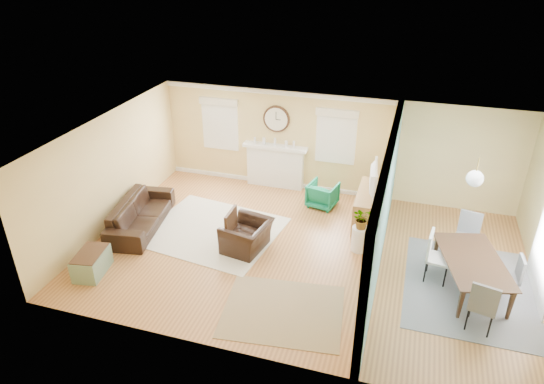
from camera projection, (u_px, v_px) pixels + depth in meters
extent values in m
plane|color=#9A5E34|center=(304.00, 254.00, 10.25)|extent=(9.00, 9.00, 0.00)
cube|color=#ECD07F|center=(334.00, 145.00, 12.19)|extent=(9.00, 0.02, 2.60)
cube|color=#ECD07F|center=(258.00, 293.00, 7.11)|extent=(9.00, 0.02, 2.60)
cube|color=#ECD07F|center=(110.00, 171.00, 10.82)|extent=(0.02, 6.00, 2.60)
cube|color=white|center=(308.00, 139.00, 9.04)|extent=(9.00, 6.00, 0.02)
cube|color=#ECD07F|center=(389.00, 180.00, 10.44)|extent=(0.12, 3.20, 2.60)
cube|color=#ECD07F|center=(365.00, 291.00, 7.14)|extent=(0.12, 1.00, 2.60)
cube|color=#ECD07F|center=(383.00, 184.00, 7.82)|extent=(0.12, 1.80, 0.40)
cube|color=white|center=(376.00, 224.00, 9.20)|extent=(0.04, 0.12, 2.20)
cube|color=white|center=(364.00, 281.00, 7.68)|extent=(0.04, 0.12, 2.20)
cube|color=white|center=(377.00, 194.00, 7.93)|extent=(0.04, 1.92, 0.12)
cube|color=#67B0AD|center=(386.00, 211.00, 9.24)|extent=(0.02, 6.00, 2.60)
cube|color=white|center=(275.00, 167.00, 12.82)|extent=(1.50, 0.24, 1.10)
cube|color=white|center=(275.00, 147.00, 12.53)|extent=(1.70, 0.30, 0.08)
cube|color=black|center=(276.00, 167.00, 12.93)|extent=(0.85, 0.02, 0.75)
cube|color=gold|center=(275.00, 171.00, 12.88)|extent=(0.85, 0.02, 0.62)
cylinder|color=#4C301F|center=(276.00, 119.00, 12.30)|extent=(0.70, 0.06, 0.70)
cylinder|color=silver|center=(276.00, 119.00, 12.27)|extent=(0.60, 0.01, 0.60)
cube|color=black|center=(276.00, 116.00, 12.22)|extent=(0.02, 0.01, 0.20)
cube|color=black|center=(278.00, 120.00, 12.25)|extent=(0.12, 0.01, 0.02)
cube|color=white|center=(221.00, 124.00, 12.85)|extent=(0.90, 0.03, 1.30)
cube|color=white|center=(220.00, 124.00, 12.82)|extent=(1.00, 0.04, 1.40)
cube|color=beige|center=(218.00, 102.00, 12.49)|extent=(1.05, 0.10, 0.18)
cube|color=white|center=(336.00, 136.00, 12.04)|extent=(0.90, 0.03, 1.30)
cube|color=white|center=(336.00, 137.00, 12.02)|extent=(1.00, 0.04, 1.40)
cube|color=beige|center=(337.00, 113.00, 11.69)|extent=(1.05, 0.10, 0.18)
cylinder|color=gold|center=(478.00, 166.00, 8.33)|extent=(0.02, 0.02, 0.30)
sphere|color=white|center=(475.00, 179.00, 8.45)|extent=(0.30, 0.30, 0.30)
cube|color=beige|center=(213.00, 231.00, 11.04)|extent=(3.17, 2.84, 0.02)
cube|color=tan|center=(283.00, 311.00, 8.66)|extent=(2.30, 1.97, 0.01)
cube|color=slate|center=(469.00, 288.00, 9.24)|extent=(2.37, 2.97, 0.01)
imported|color=black|center=(141.00, 214.00, 11.07)|extent=(1.25, 2.38, 0.66)
imported|color=black|center=(247.00, 236.00, 10.27)|extent=(1.02, 1.12, 0.64)
imported|color=#0E674A|center=(323.00, 195.00, 11.95)|extent=(0.79, 0.80, 0.62)
cube|color=gray|center=(92.00, 263.00, 9.57)|extent=(0.63, 0.89, 0.45)
cube|color=#4C301F|center=(89.00, 253.00, 9.46)|extent=(0.60, 0.85, 0.02)
cube|color=olive|center=(368.00, 207.00, 11.22)|extent=(0.53, 1.58, 0.80)
cube|color=#4C301F|center=(354.00, 209.00, 10.81)|extent=(0.01, 0.42, 0.22)
cube|color=#4C301F|center=(353.00, 220.00, 10.94)|extent=(0.01, 0.42, 0.22)
cube|color=#4C301F|center=(357.00, 200.00, 11.22)|extent=(0.01, 0.42, 0.22)
cube|color=#4C301F|center=(356.00, 210.00, 11.34)|extent=(0.01, 0.42, 0.22)
cube|color=#4C301F|center=(360.00, 191.00, 11.62)|extent=(0.01, 0.42, 0.22)
cube|color=#4C301F|center=(359.00, 201.00, 11.74)|extent=(0.01, 0.42, 0.22)
imported|color=black|center=(370.00, 179.00, 10.88)|extent=(0.27, 1.13, 0.65)
cylinder|color=white|center=(360.00, 239.00, 10.26)|extent=(0.37, 0.37, 0.55)
imported|color=#337F33|center=(362.00, 218.00, 10.02)|extent=(0.56, 0.54, 0.47)
imported|color=#4C301F|center=(472.00, 274.00, 9.09)|extent=(1.47, 2.06, 0.65)
cube|color=slate|center=(466.00, 238.00, 9.92)|extent=(0.53, 0.53, 0.05)
cube|color=slate|center=(468.00, 227.00, 9.80)|extent=(0.44, 0.15, 0.53)
cylinder|color=black|center=(474.00, 246.00, 10.10)|extent=(0.03, 0.03, 0.44)
cylinder|color=black|center=(471.00, 255.00, 9.82)|extent=(0.03, 0.03, 0.44)
cylinder|color=black|center=(457.00, 242.00, 10.26)|extent=(0.03, 0.03, 0.44)
cylinder|color=black|center=(453.00, 250.00, 9.98)|extent=(0.03, 0.03, 0.44)
cube|color=slate|center=(483.00, 305.00, 8.09)|extent=(0.54, 0.54, 0.05)
cube|color=slate|center=(486.00, 293.00, 7.97)|extent=(0.45, 0.15, 0.53)
cylinder|color=black|center=(467.00, 320.00, 8.15)|extent=(0.03, 0.03, 0.45)
cylinder|color=black|center=(471.00, 307.00, 8.43)|extent=(0.03, 0.03, 0.45)
cylinder|color=black|center=(489.00, 328.00, 7.99)|extent=(0.03, 0.03, 0.45)
cylinder|color=black|center=(493.00, 314.00, 8.27)|extent=(0.03, 0.03, 0.45)
cube|color=white|center=(438.00, 259.00, 9.26)|extent=(0.51, 0.51, 0.05)
cube|color=white|center=(441.00, 247.00, 9.13)|extent=(0.11, 0.45, 0.54)
cylinder|color=black|center=(428.00, 262.00, 9.59)|extent=(0.03, 0.03, 0.45)
cylinder|color=black|center=(447.00, 267.00, 9.46)|extent=(0.03, 0.03, 0.45)
cylinder|color=black|center=(425.00, 273.00, 9.30)|extent=(0.03, 0.03, 0.45)
cylinder|color=black|center=(445.00, 278.00, 9.16)|extent=(0.03, 0.03, 0.45)
cube|color=slate|center=(508.00, 278.00, 8.87)|extent=(0.40, 0.40, 0.05)
cube|color=slate|center=(511.00, 267.00, 8.76)|extent=(0.07, 0.38, 0.45)
cylinder|color=black|center=(516.00, 294.00, 8.80)|extent=(0.03, 0.03, 0.38)
cylinder|color=black|center=(498.00, 291.00, 8.87)|extent=(0.03, 0.03, 0.38)
cylinder|color=black|center=(513.00, 283.00, 9.07)|extent=(0.03, 0.03, 0.38)
cylinder|color=black|center=(495.00, 281.00, 9.13)|extent=(0.03, 0.03, 0.38)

